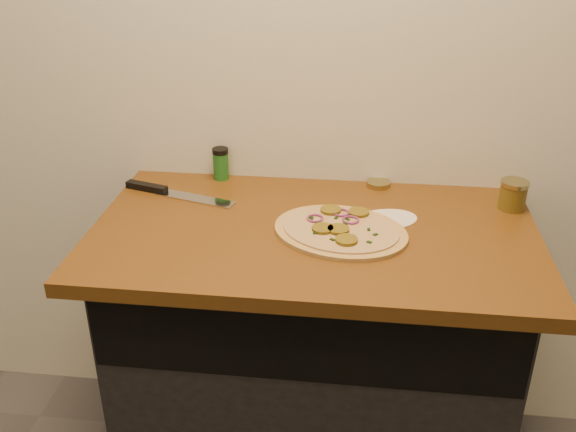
# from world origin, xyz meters

# --- Properties ---
(cabinet) EXTENTS (1.10, 0.60, 0.86)m
(cabinet) POSITION_xyz_m (0.00, 1.45, 0.43)
(cabinet) COLOR black
(cabinet) RESTS_ON ground
(countertop) EXTENTS (1.20, 0.70, 0.04)m
(countertop) POSITION_xyz_m (0.00, 1.42, 0.88)
(countertop) COLOR brown
(countertop) RESTS_ON cabinet
(pizza) EXTENTS (0.45, 0.45, 0.02)m
(pizza) POSITION_xyz_m (0.07, 1.40, 0.91)
(pizza) COLOR tan
(pizza) RESTS_ON countertop
(chefs_knife) EXTENTS (0.36, 0.14, 0.02)m
(chefs_knife) POSITION_xyz_m (-0.45, 1.58, 0.91)
(chefs_knife) COLOR #B7BAC1
(chefs_knife) RESTS_ON countertop
(mason_jar_lid) EXTENTS (0.09, 0.09, 0.02)m
(mason_jar_lid) POSITION_xyz_m (0.17, 1.72, 0.91)
(mason_jar_lid) COLOR #9A8F59
(mason_jar_lid) RESTS_ON countertop
(salsa_jar) EXTENTS (0.08, 0.08, 0.09)m
(salsa_jar) POSITION_xyz_m (0.55, 1.61, 0.94)
(salsa_jar) COLOR maroon
(salsa_jar) RESTS_ON countertop
(spice_shaker) EXTENTS (0.05, 0.05, 0.10)m
(spice_shaker) POSITION_xyz_m (-0.32, 1.72, 0.95)
(spice_shaker) COLOR #216922
(spice_shaker) RESTS_ON countertop
(flour_spill) EXTENTS (0.22, 0.22, 0.00)m
(flour_spill) POSITION_xyz_m (0.20, 1.50, 0.90)
(flour_spill) COLOR white
(flour_spill) RESTS_ON countertop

